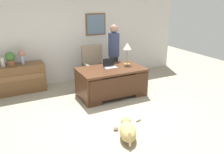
% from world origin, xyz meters
% --- Properties ---
extents(ground_plane, '(12.00, 12.00, 0.00)m').
position_xyz_m(ground_plane, '(0.00, 0.00, 0.00)').
color(ground_plane, '#9E937F').
extents(back_wall, '(7.00, 0.16, 2.70)m').
position_xyz_m(back_wall, '(0.00, 2.60, 1.35)').
color(back_wall, silver).
rests_on(back_wall, ground_plane).
extents(desk, '(1.67, 0.98, 0.73)m').
position_xyz_m(desk, '(0.39, 0.93, 0.40)').
color(desk, '#4C2B19').
rests_on(desk, ground_plane).
extents(credenza, '(1.54, 0.50, 0.77)m').
position_xyz_m(credenza, '(-1.83, 2.25, 0.38)').
color(credenza, brown).
rests_on(credenza, ground_plane).
extents(armchair, '(0.60, 0.59, 1.17)m').
position_xyz_m(armchair, '(0.28, 1.84, 0.51)').
color(armchair, gray).
rests_on(armchair, ground_plane).
extents(person_standing, '(0.32, 0.32, 1.73)m').
position_xyz_m(person_standing, '(0.86, 1.74, 0.90)').
color(person_standing, '#262323').
rests_on(person_standing, ground_plane).
extents(dog_lying, '(0.49, 0.69, 0.30)m').
position_xyz_m(dog_lying, '(-0.23, -0.96, 0.16)').
color(dog_lying, tan).
rests_on(dog_lying, ground_plane).
extents(laptop, '(0.32, 0.22, 0.22)m').
position_xyz_m(laptop, '(0.40, 1.08, 0.79)').
color(laptop, '#B2B5BA').
rests_on(laptop, desk).
extents(desk_lamp, '(0.22, 0.22, 0.59)m').
position_xyz_m(desk_lamp, '(0.93, 1.09, 1.20)').
color(desk_lamp, '#9E8447').
rests_on(desk_lamp, desk).
extents(vase_with_flowers, '(0.17, 0.17, 0.38)m').
position_xyz_m(vase_with_flowers, '(-1.58, 2.25, 1.01)').
color(vase_with_flowers, '#9F9BC4').
rests_on(vase_with_flowers, credenza).
extents(vase_empty, '(0.10, 0.10, 0.22)m').
position_xyz_m(vase_empty, '(-2.06, 2.25, 0.88)').
color(vase_empty, silver).
rests_on(vase_empty, credenza).
extents(potted_plant, '(0.24, 0.24, 0.36)m').
position_xyz_m(potted_plant, '(-1.87, 2.25, 0.97)').
color(potted_plant, brown).
rests_on(potted_plant, credenza).
extents(dog_toy_ball, '(0.10, 0.10, 0.10)m').
position_xyz_m(dog_toy_ball, '(-0.30, -0.62, 0.05)').
color(dog_toy_ball, beige).
rests_on(dog_toy_ball, ground_plane).
extents(dog_toy_bone, '(0.18, 0.09, 0.05)m').
position_xyz_m(dog_toy_bone, '(0.29, -0.52, 0.03)').
color(dog_toy_bone, beige).
rests_on(dog_toy_bone, ground_plane).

